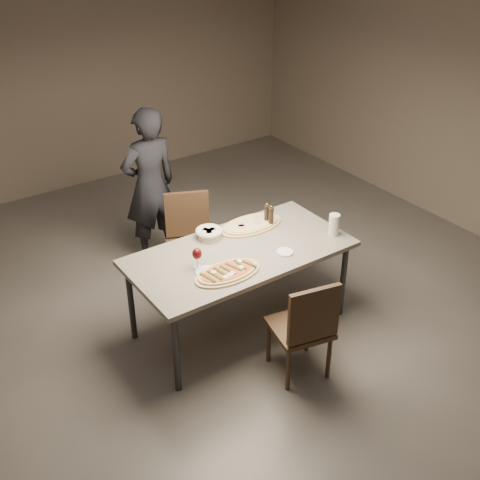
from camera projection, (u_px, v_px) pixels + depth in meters
room at (240, 177)px, 4.48m from camera, size 7.00×7.00×7.00m
dining_table at (240, 257)px, 4.84m from camera, size 1.80×0.90×0.75m
zucchini_pizza at (228, 272)px, 4.52m from camera, size 0.55×0.31×0.05m
ham_pizza at (251, 224)px, 5.16m from camera, size 0.60×0.33×0.04m
bread_basket at (209, 233)px, 4.97m from camera, size 0.23×0.23×0.08m
oil_dish at (285, 252)px, 4.78m from camera, size 0.13×0.13×0.02m
pepper_mill_left at (267, 214)px, 5.16m from camera, size 0.05×0.05×0.19m
pepper_mill_right at (271, 216)px, 5.12m from camera, size 0.05×0.05×0.20m
carafe at (334, 225)px, 4.99m from camera, size 0.09×0.09×0.19m
wine_glass at (197, 254)px, 4.54m from camera, size 0.08×0.08×0.17m
side_plate at (206, 272)px, 4.54m from camera, size 0.17×0.17×0.01m
chair_near at (305, 325)px, 4.40m from camera, size 0.50×0.50×0.88m
chair_far at (189, 236)px, 5.51m from camera, size 0.56×0.56×0.90m
diner at (150, 186)px, 5.79m from camera, size 0.58×0.39×1.56m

